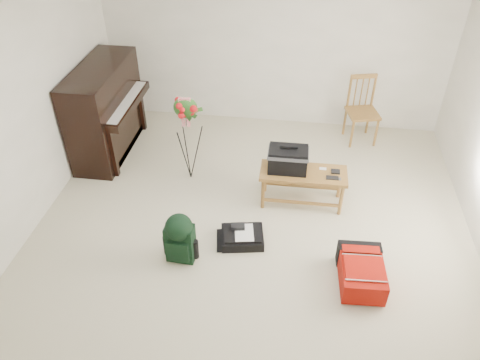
# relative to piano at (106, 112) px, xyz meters

# --- Properties ---
(floor) EXTENTS (5.00, 5.50, 0.01)m
(floor) POSITION_rel_piano_xyz_m (2.19, -1.60, -0.60)
(floor) COLOR beige
(floor) RESTS_ON ground
(ceiling) EXTENTS (5.00, 5.50, 0.01)m
(ceiling) POSITION_rel_piano_xyz_m (2.19, -1.60, 1.90)
(ceiling) COLOR white
(ceiling) RESTS_ON wall_back
(wall_back) EXTENTS (5.00, 0.04, 2.50)m
(wall_back) POSITION_rel_piano_xyz_m (2.19, 1.15, 0.65)
(wall_back) COLOR white
(wall_back) RESTS_ON floor
(wall_left) EXTENTS (0.04, 5.50, 2.50)m
(wall_left) POSITION_rel_piano_xyz_m (-0.31, -1.60, 0.65)
(wall_left) COLOR white
(wall_left) RESTS_ON floor
(piano) EXTENTS (0.71, 1.50, 1.25)m
(piano) POSITION_rel_piano_xyz_m (0.00, 0.00, 0.00)
(piano) COLOR black
(piano) RESTS_ON floor
(bench) EXTENTS (1.03, 0.42, 0.79)m
(bench) POSITION_rel_piano_xyz_m (2.60, -0.81, -0.04)
(bench) COLOR olive
(bench) RESTS_ON floor
(dining_chair) EXTENTS (0.51, 0.51, 0.96)m
(dining_chair) POSITION_rel_piano_xyz_m (3.52, 0.77, -0.13)
(dining_chair) COLOR olive
(dining_chair) RESTS_ON floor
(red_suitcase) EXTENTS (0.46, 0.66, 0.27)m
(red_suitcase) POSITION_rel_piano_xyz_m (3.38, -1.97, -0.45)
(red_suitcase) COLOR #AF1107
(red_suitcase) RESTS_ON floor
(black_duffel) EXTENTS (0.52, 0.45, 0.20)m
(black_duffel) POSITION_rel_piano_xyz_m (2.11, -1.60, -0.53)
(black_duffel) COLOR black
(black_duffel) RESTS_ON floor
(green_backpack) EXTENTS (0.31, 0.29, 0.59)m
(green_backpack) POSITION_rel_piano_xyz_m (1.49, -1.95, -0.27)
(green_backpack) COLOR black
(green_backpack) RESTS_ON floor
(flower_stand) EXTENTS (0.40, 0.40, 1.21)m
(flower_stand) POSITION_rel_piano_xyz_m (1.26, -0.51, -0.01)
(flower_stand) COLOR black
(flower_stand) RESTS_ON floor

